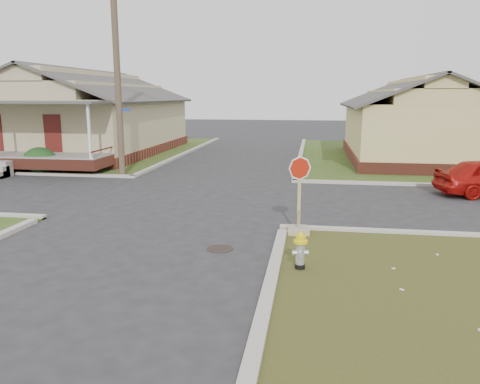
# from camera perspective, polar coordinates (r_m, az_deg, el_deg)

# --- Properties ---
(ground) EXTENTS (120.00, 120.00, 0.00)m
(ground) POSITION_cam_1_polar(r_m,az_deg,el_deg) (12.36, -12.10, -5.58)
(ground) COLOR #262629
(ground) RESTS_ON ground
(verge_far_left) EXTENTS (19.00, 19.00, 0.05)m
(verge_far_left) POSITION_cam_1_polar(r_m,az_deg,el_deg) (33.97, -21.92, 4.79)
(verge_far_left) COLOR #2E4619
(verge_far_left) RESTS_ON ground
(curbs) EXTENTS (80.00, 40.00, 0.12)m
(curbs) POSITION_cam_1_polar(r_m,az_deg,el_deg) (16.96, -6.11, -0.67)
(curbs) COLOR #AEA99D
(curbs) RESTS_ON ground
(manhole) EXTENTS (0.64, 0.64, 0.01)m
(manhole) POSITION_cam_1_polar(r_m,az_deg,el_deg) (11.30, -2.46, -6.93)
(manhole) COLOR black
(manhole) RESTS_ON ground
(corner_house) EXTENTS (10.10, 15.50, 5.30)m
(corner_house) POSITION_cam_1_polar(r_m,az_deg,el_deg) (31.20, -18.68, 8.64)
(corner_house) COLOR brown
(corner_house) RESTS_ON ground
(side_house_yellow) EXTENTS (7.60, 11.60, 4.70)m
(side_house_yellow) POSITION_cam_1_polar(r_m,az_deg,el_deg) (28.11, 20.73, 8.04)
(side_house_yellow) COLOR brown
(side_house_yellow) RESTS_ON ground
(utility_pole) EXTENTS (1.80, 0.28, 9.00)m
(utility_pole) POSITION_cam_1_polar(r_m,az_deg,el_deg) (21.67, -14.75, 14.10)
(utility_pole) COLOR #433726
(utility_pole) RESTS_ON ground
(fire_hydrant) EXTENTS (0.29, 0.29, 0.79)m
(fire_hydrant) POSITION_cam_1_polar(r_m,az_deg,el_deg) (9.89, 7.37, -6.87)
(fire_hydrant) COLOR black
(fire_hydrant) RESTS_ON ground
(stop_sign) EXTENTS (0.58, 0.57, 2.05)m
(stop_sign) POSITION_cam_1_polar(r_m,az_deg,el_deg) (12.37, 7.16, -3.02)
(stop_sign) COLOR #9D8B55
(stop_sign) RESTS_ON ground
(hedge_right) EXTENTS (1.51, 1.24, 1.15)m
(hedge_right) POSITION_cam_1_polar(r_m,az_deg,el_deg) (23.99, -23.21, 3.60)
(hedge_right) COLOR #163D18
(hedge_right) RESTS_ON verge_far_left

